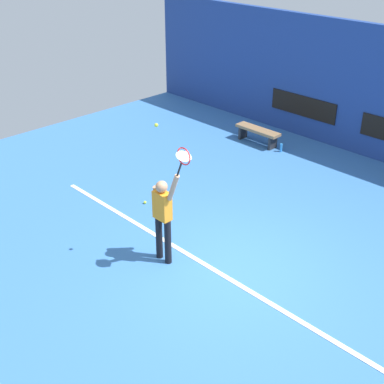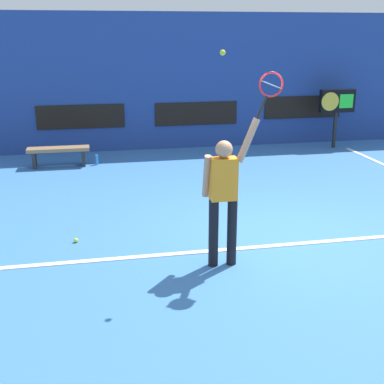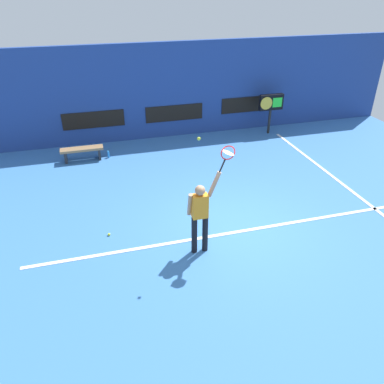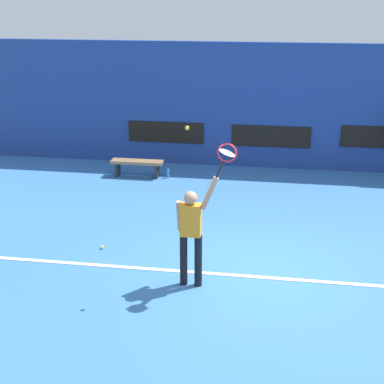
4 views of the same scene
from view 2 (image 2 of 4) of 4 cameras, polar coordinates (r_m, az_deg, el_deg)
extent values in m
plane|color=#3870B2|center=(7.75, 10.20, -5.23)|extent=(18.00, 18.00, 0.00)
cube|color=navy|center=(13.53, 0.40, 12.38)|extent=(18.00, 0.20, 3.47)
cube|color=black|center=(13.51, 0.50, 8.85)|extent=(2.20, 0.03, 0.60)
cube|color=black|center=(13.24, -12.46, 8.31)|extent=(2.20, 0.03, 0.60)
cube|color=black|center=(14.40, 12.43, 9.36)|extent=(2.20, 0.03, 0.60)
cube|color=white|center=(7.54, 10.85, -5.86)|extent=(10.00, 0.10, 0.01)
cylinder|color=black|center=(6.62, 2.44, -4.69)|extent=(0.13, 0.13, 0.92)
cylinder|color=black|center=(6.68, 4.53, -4.52)|extent=(0.13, 0.13, 0.92)
cube|color=orange|center=(6.41, 3.57, 1.49)|extent=(0.34, 0.20, 0.55)
sphere|color=tan|center=(6.31, 3.64, 4.85)|extent=(0.22, 0.22, 0.22)
cylinder|color=tan|center=(6.38, 6.34, 5.82)|extent=(0.30, 0.09, 0.57)
cylinder|color=tan|center=(6.43, 1.67, 1.80)|extent=(0.09, 0.23, 0.58)
cylinder|color=black|center=(6.36, 7.89, 9.47)|extent=(0.14, 0.03, 0.29)
torus|color=red|center=(6.36, 8.94, 11.91)|extent=(0.41, 0.02, 0.41)
cylinder|color=silver|center=(6.36, 8.94, 11.91)|extent=(0.25, 0.27, 0.10)
sphere|color=#CCE033|center=(6.11, 3.49, 15.46)|extent=(0.07, 0.07, 0.07)
cylinder|color=black|center=(14.13, 15.83, 6.78)|extent=(0.10, 0.10, 0.95)
cube|color=black|center=(14.02, 16.10, 9.88)|extent=(0.95, 0.18, 0.60)
cylinder|color=gold|center=(13.82, 15.36, 9.84)|extent=(0.48, 0.02, 0.48)
cube|color=#26D833|center=(14.03, 17.06, 9.80)|extent=(0.38, 0.02, 0.36)
cube|color=olive|center=(12.01, -14.88, 4.71)|extent=(1.40, 0.36, 0.08)
cube|color=#262628|center=(12.11, -17.39, 3.50)|extent=(0.08, 0.32, 0.37)
cube|color=#262628|center=(12.03, -12.18, 3.83)|extent=(0.08, 0.32, 0.37)
cylinder|color=#338CD8|center=(12.04, -10.73, 3.61)|extent=(0.07, 0.07, 0.24)
sphere|color=#CCE033|center=(7.68, -13.00, -5.34)|extent=(0.07, 0.07, 0.07)
camera|label=1|loc=(8.37, 81.55, 24.02)|focal=48.67mm
camera|label=3|loc=(2.62, -168.36, 55.54)|focal=35.72mm
camera|label=4|loc=(4.31, 125.05, 14.51)|focal=53.15mm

